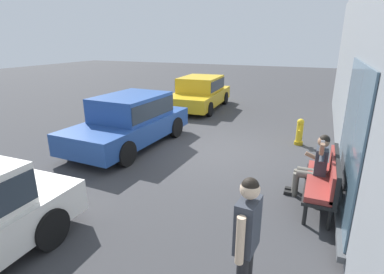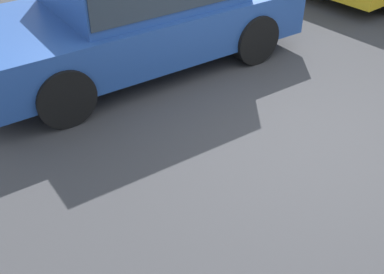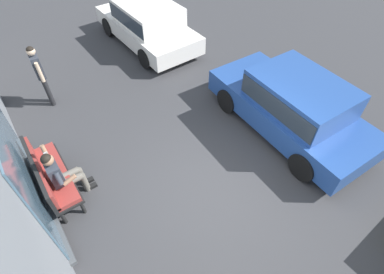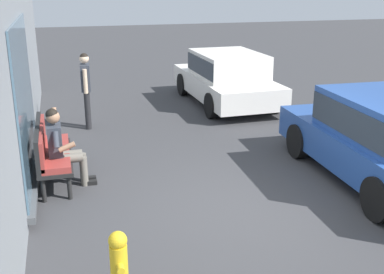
{
  "view_description": "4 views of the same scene",
  "coord_description": "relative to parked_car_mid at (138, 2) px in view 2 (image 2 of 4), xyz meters",
  "views": [
    {
      "loc": [
        7.63,
        2.6,
        3.06
      ],
      "look_at": [
        1.45,
        -0.07,
        0.86
      ],
      "focal_mm": 28.0,
      "sensor_mm": 36.0,
      "label": 1
    },
    {
      "loc": [
        3.38,
        2.6,
        2.91
      ],
      "look_at": [
        1.71,
        0.34,
        0.92
      ],
      "focal_mm": 45.0,
      "sensor_mm": 36.0,
      "label": 2
    },
    {
      "loc": [
        -2.61,
        2.6,
        5.43
      ],
      "look_at": [
        0.92,
        0.11,
        0.85
      ],
      "focal_mm": 28.0,
      "sensor_mm": 36.0,
      "label": 3
    },
    {
      "loc": [
        -6.03,
        2.6,
        3.31
      ],
      "look_at": [
        1.19,
        0.6,
        0.83
      ],
      "focal_mm": 45.0,
      "sensor_mm": 36.0,
      "label": 4
    }
  ],
  "objects": [
    {
      "name": "ground_plane",
      "position": [
        -0.44,
        2.5,
        -0.82
      ],
      "size": [
        60.0,
        60.0,
        0.0
      ],
      "primitive_type": "plane",
      "color": "#38383A"
    },
    {
      "name": "parked_car_mid",
      "position": [
        0.0,
        0.0,
        0.0
      ],
      "size": [
        4.29,
        2.02,
        1.5
      ],
      "color": "#23478E",
      "rests_on": "ground_plane"
    }
  ]
}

